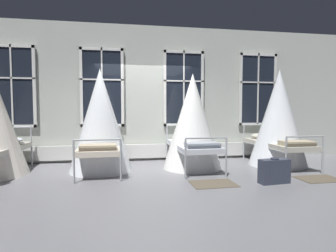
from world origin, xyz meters
name	(u,v)px	position (x,y,z in m)	size (l,w,h in m)	color
ground	(148,169)	(0.00, 0.00, 0.00)	(22.20, 22.20, 0.00)	slate
back_wall_with_windows	(144,94)	(0.00, 1.12, 1.76)	(12.10, 0.10, 3.53)	#B2B7AD
window_bank	(144,118)	(0.00, 1.00, 1.11)	(7.46, 0.10, 2.83)	black
cot_second	(101,122)	(-1.02, -0.04, 1.08)	(1.35, 2.00, 2.22)	#9EA3A8
cot_third	(193,122)	(1.03, -0.06, 1.05)	(1.35, 2.00, 2.16)	#9EA3A8
cot_fourth	(278,119)	(3.14, -0.11, 1.12)	(1.35, 1.98, 2.30)	#9EA3A8
rug_third	(213,184)	(1.06, -1.45, 0.01)	(0.80, 0.56, 0.01)	brown
rug_fourth	(319,179)	(3.18, -1.45, 0.01)	(0.80, 0.56, 0.01)	brown
suitcase_dark	(274,171)	(2.17, -1.58, 0.22)	(0.58, 0.27, 0.47)	#2D3342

